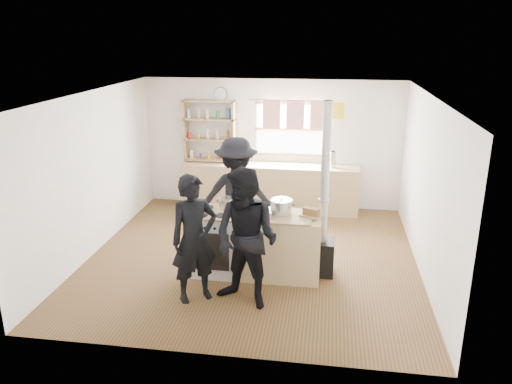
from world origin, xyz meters
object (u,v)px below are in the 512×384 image
(thermos, at_px, (333,160))
(flue_heater, at_px, (322,232))
(stockpot_counter, at_px, (281,207))
(cooking_island, at_px, (256,244))
(person_near_right, at_px, (246,239))
(skillet_greens, at_px, (199,213))
(person_near_left, at_px, (194,239))
(person_far, at_px, (237,194))
(stockpot_stove, at_px, (226,203))
(roast_tray, at_px, (259,212))
(bread_board, at_px, (311,213))

(thermos, distance_m, flue_heater, 2.65)
(stockpot_counter, distance_m, flue_heater, 0.71)
(cooking_island, bearing_deg, person_near_right, -90.08)
(skillet_greens, height_order, person_near_left, person_near_left)
(thermos, distance_m, person_near_left, 3.96)
(thermos, distance_m, person_far, 2.39)
(flue_heater, bearing_deg, stockpot_stove, 179.55)
(thermos, bearing_deg, person_far, -128.59)
(skillet_greens, relative_size, person_near_right, 0.18)
(person_far, bearing_deg, stockpot_counter, 123.66)
(thermos, height_order, person_near_right, person_near_right)
(person_far, bearing_deg, roast_tray, 108.40)
(person_near_right, distance_m, person_far, 1.79)
(roast_tray, relative_size, flue_heater, 0.15)
(cooking_island, relative_size, flue_heater, 0.79)
(person_far, bearing_deg, person_near_right, 95.26)
(cooking_island, bearing_deg, roast_tray, -45.93)
(skillet_greens, distance_m, flue_heater, 1.76)
(stockpot_counter, relative_size, person_near_left, 0.18)
(stockpot_counter, distance_m, bread_board, 0.43)
(cooking_island, xyz_separation_m, bread_board, (0.76, 0.01, 0.51))
(cooking_island, xyz_separation_m, stockpot_counter, (0.34, 0.05, 0.57))
(stockpot_stove, distance_m, stockpot_counter, 0.80)
(skillet_greens, xyz_separation_m, person_near_left, (0.10, -0.62, -0.12))
(stockpot_counter, distance_m, person_far, 1.17)
(thermos, xyz_separation_m, roast_tray, (-0.99, -2.82, -0.08))
(bread_board, bearing_deg, person_far, 143.60)
(stockpot_stove, relative_size, person_near_left, 0.13)
(skillet_greens, distance_m, bread_board, 1.55)
(stockpot_stove, height_order, bread_board, stockpot_stove)
(skillet_greens, xyz_separation_m, bread_board, (1.54, 0.18, 0.02))
(cooking_island, bearing_deg, thermos, 69.44)
(bread_board, height_order, person_near_left, person_near_left)
(bread_board, distance_m, person_near_right, 1.14)
(skillet_greens, xyz_separation_m, flue_heater, (1.70, 0.32, -0.31))
(thermos, xyz_separation_m, bread_board, (-0.28, -2.76, -0.07))
(roast_tray, bearing_deg, bread_board, 5.33)
(stockpot_stove, xyz_separation_m, stockpot_counter, (0.80, -0.11, 0.02))
(cooking_island, distance_m, person_far, 1.10)
(cooking_island, relative_size, stockpot_stove, 8.92)
(person_near_left, bearing_deg, stockpot_stove, 42.41)
(person_near_left, bearing_deg, roast_tray, 10.91)
(bread_board, xyz_separation_m, person_near_left, (-1.44, -0.81, -0.14))
(person_near_right, bearing_deg, cooking_island, 112.43)
(stockpot_stove, bearing_deg, person_near_left, -103.13)
(stockpot_counter, bearing_deg, stockpot_stove, 172.29)
(person_near_left, relative_size, person_near_right, 0.93)
(flue_heater, xyz_separation_m, person_near_right, (-0.93, -0.98, 0.25))
(cooking_island, xyz_separation_m, stockpot_stove, (-0.46, 0.16, 0.54))
(bread_board, distance_m, person_near_left, 1.65)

